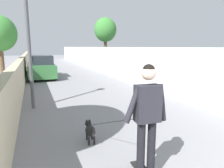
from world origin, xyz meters
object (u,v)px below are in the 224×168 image
(dog, at_px, (90,130))
(car_near, at_px, (41,68))
(person_skateboarder, at_px, (147,112))
(lamp_post, at_px, (27,24))
(tree_right_near, at_px, (105,30))

(dog, xyz_separation_m, car_near, (10.33, 0.57, 0.44))
(person_skateboarder, height_order, dog, person_skateboarder)
(lamp_post, distance_m, person_skateboarder, 5.29)
(lamp_post, bearing_deg, person_skateboarder, -160.91)
(lamp_post, distance_m, dog, 4.22)
(person_skateboarder, bearing_deg, lamp_post, 19.09)
(tree_right_near, bearing_deg, person_skateboarder, 162.19)
(lamp_post, relative_size, person_skateboarder, 2.31)
(lamp_post, height_order, person_skateboarder, lamp_post)
(tree_right_near, relative_size, dog, 2.63)
(tree_right_near, relative_size, person_skateboarder, 2.82)
(tree_right_near, bearing_deg, car_near, 127.63)
(person_skateboarder, bearing_deg, tree_right_near, -17.81)
(tree_right_near, xyz_separation_m, lamp_post, (-12.17, 7.07, -0.92))
(tree_right_near, xyz_separation_m, car_near, (-4.99, 6.47, -3.03))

